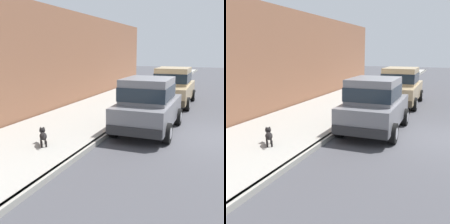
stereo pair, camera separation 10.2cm
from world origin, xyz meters
TOP-DOWN VIEW (x-y plane):
  - ground_plane at (0.00, 0.00)m, footprint 80.00×80.00m
  - curb at (-3.20, 0.00)m, footprint 0.16×64.00m
  - sidewalk at (-5.00, 0.00)m, footprint 3.60×64.00m
  - car_grey_hatchback at (-2.11, -0.12)m, footprint 1.98×3.81m
  - car_tan_sedan at (-2.16, 5.20)m, footprint 2.07×4.62m
  - dog_black at (-4.40, -3.02)m, footprint 0.52×0.61m
  - building_facade at (-7.10, 4.13)m, footprint 0.50×20.00m

SIDE VIEW (x-z plane):
  - ground_plane at x=0.00m, z-range 0.00..0.00m
  - curb at x=-3.20m, z-range 0.00..0.14m
  - sidewalk at x=-5.00m, z-range 0.00..0.14m
  - dog_black at x=-4.40m, z-range 0.18..0.67m
  - car_grey_hatchback at x=-2.11m, z-range 0.04..1.92m
  - car_tan_sedan at x=-2.16m, z-range 0.02..1.94m
  - building_facade at x=-7.10m, z-range 0.00..4.67m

